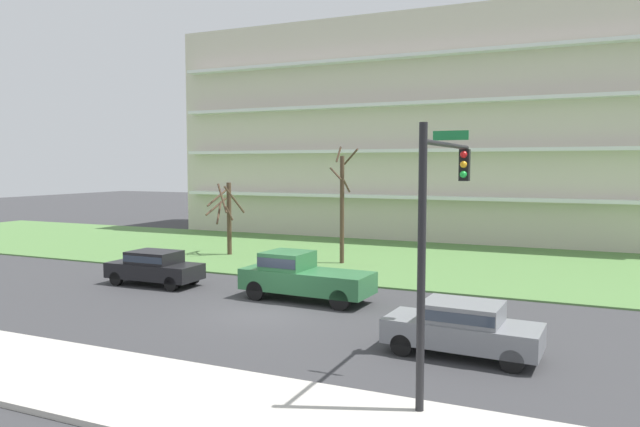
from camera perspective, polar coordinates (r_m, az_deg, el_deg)
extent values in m
plane|color=#38383A|center=(22.42, -5.19, -9.54)|extent=(160.00, 160.00, 0.00)
cube|color=#BCB7AD|center=(16.21, -19.66, -15.14)|extent=(80.00, 4.00, 0.15)
cube|color=#547F42|center=(35.05, 6.11, -4.32)|extent=(80.00, 16.00, 0.08)
cube|color=beige|center=(47.55, 11.21, 7.78)|extent=(39.73, 10.63, 16.31)
cube|color=white|center=(41.93, 9.34, 1.55)|extent=(38.14, 0.90, 0.24)
cube|color=white|center=(41.89, 9.40, 6.01)|extent=(38.14, 0.90, 0.24)
cube|color=white|center=(42.09, 9.46, 10.45)|extent=(38.14, 0.90, 0.24)
cube|color=white|center=(42.55, 9.52, 14.82)|extent=(38.14, 0.90, 0.24)
cylinder|color=#4C3828|center=(36.33, -8.74, -0.55)|extent=(0.27, 0.27, 4.46)
cylinder|color=#4C3828|center=(36.87, -9.96, 0.67)|extent=(0.27, 2.01, 1.03)
cylinder|color=#4C3828|center=(36.00, -9.40, 1.46)|extent=(0.99, 0.57, 1.75)
cylinder|color=#4C3828|center=(35.67, -8.25, 1.33)|extent=(0.77, 1.30, 1.69)
cylinder|color=#4C3828|center=(36.09, -8.73, 0.01)|extent=(0.50, 0.40, 0.90)
cylinder|color=#4C3828|center=(36.41, -9.71, 0.06)|extent=(0.63, 1.28, 1.30)
cylinder|color=#4C3828|center=(36.89, -9.76, 1.60)|extent=(0.52, 1.87, 1.15)
cylinder|color=#4C3828|center=(32.66, 2.13, 0.28)|extent=(0.24, 0.24, 6.00)
cylinder|color=#4C3828|center=(32.42, 2.58, 2.66)|extent=(0.23, 0.68, 0.73)
cylinder|color=#4C3828|center=(32.92, 2.99, 5.47)|extent=(1.12, 0.75, 0.91)
cylinder|color=#4C3828|center=(32.27, 1.53, 3.85)|extent=(0.91, 0.55, 0.70)
cylinder|color=#4C3828|center=(32.69, 1.80, 5.72)|extent=(0.19, 0.56, 0.88)
cube|color=#2D6B3D|center=(24.19, -1.28, -6.47)|extent=(5.49, 2.26, 0.85)
cube|color=#2D6B3D|center=(24.49, -3.14, -4.50)|extent=(1.89, 1.93, 0.70)
cube|color=#2D3847|center=(24.49, -3.14, -4.50)|extent=(1.85, 1.96, 0.38)
cylinder|color=black|center=(24.47, -6.21, -7.38)|extent=(0.81, 0.26, 0.80)
cylinder|color=black|center=(25.95, -4.05, -6.67)|extent=(0.81, 0.26, 0.80)
cylinder|color=black|center=(22.68, 1.90, -8.32)|extent=(0.81, 0.26, 0.80)
cylinder|color=black|center=(24.26, 3.70, -7.47)|extent=(0.81, 0.26, 0.80)
cube|color=slate|center=(17.89, 13.50, -11.12)|extent=(4.49, 2.04, 0.70)
cube|color=slate|center=(17.73, 13.54, -9.17)|extent=(2.29, 1.78, 0.55)
cube|color=#2D3847|center=(17.73, 13.54, -9.17)|extent=(2.25, 1.81, 0.30)
cylinder|color=black|center=(18.45, 18.83, -11.88)|extent=(0.65, 0.26, 0.64)
cylinder|color=black|center=(16.96, 18.02, -13.34)|extent=(0.65, 0.26, 0.64)
cylinder|color=black|center=(19.11, 9.48, -11.11)|extent=(0.65, 0.26, 0.64)
cylinder|color=black|center=(17.67, 7.88, -12.41)|extent=(0.65, 0.26, 0.64)
cube|color=black|center=(28.37, -15.64, -5.30)|extent=(4.42, 1.84, 0.70)
cube|color=black|center=(28.27, -15.67, -4.06)|extent=(2.22, 1.68, 0.55)
cube|color=#2D3847|center=(28.27, -15.67, -4.06)|extent=(2.17, 1.71, 0.30)
cylinder|color=black|center=(28.84, -19.01, -5.93)|extent=(0.64, 0.23, 0.64)
cylinder|color=black|center=(30.00, -16.96, -5.47)|extent=(0.64, 0.23, 0.64)
cylinder|color=black|center=(26.88, -14.13, -6.58)|extent=(0.64, 0.23, 0.64)
cylinder|color=black|center=(28.12, -12.15, -6.05)|extent=(0.64, 0.23, 0.64)
cylinder|color=black|center=(12.94, 9.73, -5.62)|extent=(0.18, 0.18, 6.40)
cylinder|color=black|center=(15.20, 12.26, 6.46)|extent=(0.12, 5.04, 0.12)
cube|color=black|center=(17.37, 13.74, 4.55)|extent=(0.28, 0.28, 0.90)
sphere|color=red|center=(17.22, 13.67, 5.55)|extent=(0.20, 0.20, 0.20)
sphere|color=#F2A519|center=(17.22, 13.65, 4.62)|extent=(0.20, 0.20, 0.20)
sphere|color=green|center=(17.22, 13.63, 3.68)|extent=(0.20, 0.20, 0.20)
cube|color=#197238|center=(15.46, 12.47, 7.35)|extent=(0.90, 0.04, 0.24)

